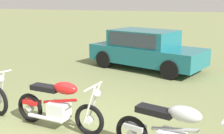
{
  "coord_description": "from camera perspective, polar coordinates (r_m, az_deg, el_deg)",
  "views": [
    {
      "loc": [
        3.03,
        -4.39,
        2.5
      ],
      "look_at": [
        0.29,
        2.13,
        0.85
      ],
      "focal_mm": 46.26,
      "sensor_mm": 36.0,
      "label": 1
    }
  ],
  "objects": [
    {
      "name": "ground_plane",
      "position": [
        5.9,
        -10.92,
        -12.24
      ],
      "size": [
        120.0,
        120.0,
        0.0
      ],
      "primitive_type": "plane",
      "color": "olive"
    },
    {
      "name": "car_teal",
      "position": [
        10.69,
        6.63,
        3.87
      ],
      "size": [
        4.44,
        2.76,
        1.43
      ],
      "rotation": [
        0.0,
        0.0,
        -0.26
      ],
      "color": "#19606B",
      "rests_on": "ground"
    },
    {
      "name": "motorcycle_red",
      "position": [
        5.79,
        -10.5,
        -7.45
      ],
      "size": [
        2.05,
        0.64,
        1.02
      ],
      "rotation": [
        0.0,
        0.0,
        -0.06
      ],
      "color": "black",
      "rests_on": "ground"
    }
  ]
}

